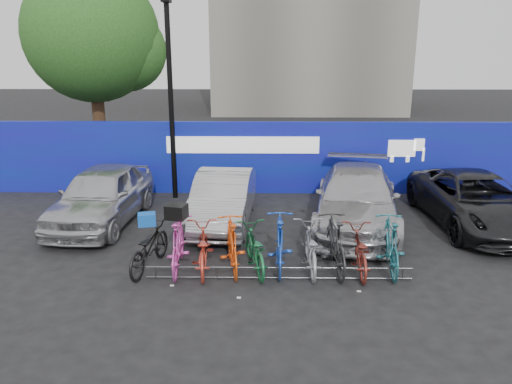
{
  "coord_description": "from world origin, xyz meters",
  "views": [
    {
      "loc": [
        -0.34,
        -10.18,
        4.7
      ],
      "look_at": [
        -0.51,
        2.0,
        1.18
      ],
      "focal_mm": 35.0,
      "sensor_mm": 36.0,
      "label": 1
    }
  ],
  "objects_px": {
    "tree": "(98,38)",
    "bike_1": "(178,244)",
    "car_0": "(102,195)",
    "bike_2": "(202,249)",
    "car_2": "(357,198)",
    "car_3": "(476,200)",
    "bike_4": "(254,249)",
    "car_1": "(223,199)",
    "bike_5": "(280,242)",
    "bike_rack": "(279,273)",
    "bike_3": "(232,244)",
    "bike_8": "(359,250)",
    "lamppost": "(171,96)",
    "bike_6": "(310,248)",
    "bike_7": "(335,244)",
    "bike_0": "(149,247)",
    "bike_9": "(390,244)"
  },
  "relations": [
    {
      "from": "bike_rack",
      "to": "car_3",
      "type": "height_order",
      "value": "car_3"
    },
    {
      "from": "tree",
      "to": "bike_8",
      "type": "xyz_separation_m",
      "value": [
        8.52,
        -10.2,
        -4.58
      ]
    },
    {
      "from": "bike_rack",
      "to": "car_2",
      "type": "relative_size",
      "value": 1.05
    },
    {
      "from": "bike_7",
      "to": "bike_rack",
      "type": "bearing_deg",
      "value": 18.66
    },
    {
      "from": "car_0",
      "to": "bike_6",
      "type": "bearing_deg",
      "value": -24.05
    },
    {
      "from": "bike_4",
      "to": "bike_5",
      "type": "xyz_separation_m",
      "value": [
        0.56,
        0.11,
        0.12
      ]
    },
    {
      "from": "lamppost",
      "to": "car_0",
      "type": "distance_m",
      "value": 3.83
    },
    {
      "from": "car_0",
      "to": "bike_1",
      "type": "distance_m",
      "value": 4.02
    },
    {
      "from": "bike_1",
      "to": "bike_2",
      "type": "bearing_deg",
      "value": 175.19
    },
    {
      "from": "lamppost",
      "to": "bike_rack",
      "type": "height_order",
      "value": "lamppost"
    },
    {
      "from": "car_2",
      "to": "lamppost",
      "type": "bearing_deg",
      "value": 164.17
    },
    {
      "from": "tree",
      "to": "car_1",
      "type": "relative_size",
      "value": 1.81
    },
    {
      "from": "bike_0",
      "to": "bike_8",
      "type": "bearing_deg",
      "value": -169.47
    },
    {
      "from": "car_3",
      "to": "bike_7",
      "type": "distance_m",
      "value": 5.14
    },
    {
      "from": "bike_7",
      "to": "bike_5",
      "type": "bearing_deg",
      "value": -8.34
    },
    {
      "from": "car_2",
      "to": "bike_5",
      "type": "bearing_deg",
      "value": -118.06
    },
    {
      "from": "bike_9",
      "to": "bike_0",
      "type": "bearing_deg",
      "value": 4.12
    },
    {
      "from": "car_3",
      "to": "bike_5",
      "type": "distance_m",
      "value": 6.12
    },
    {
      "from": "bike_2",
      "to": "bike_5",
      "type": "xyz_separation_m",
      "value": [
        1.69,
        0.13,
        0.11
      ]
    },
    {
      "from": "bike_9",
      "to": "car_3",
      "type": "bearing_deg",
      "value": -131.88
    },
    {
      "from": "bike_2",
      "to": "bike_8",
      "type": "height_order",
      "value": "bike_2"
    },
    {
      "from": "car_0",
      "to": "bike_2",
      "type": "bearing_deg",
      "value": -39.74
    },
    {
      "from": "tree",
      "to": "bike_0",
      "type": "bearing_deg",
      "value": -68.75
    },
    {
      "from": "bike_rack",
      "to": "bike_4",
      "type": "xyz_separation_m",
      "value": [
        -0.52,
        0.5,
        0.33
      ]
    },
    {
      "from": "tree",
      "to": "bike_1",
      "type": "height_order",
      "value": "tree"
    },
    {
      "from": "car_3",
      "to": "bike_4",
      "type": "relative_size",
      "value": 2.74
    },
    {
      "from": "car_2",
      "to": "tree",
      "type": "bearing_deg",
      "value": 150.98
    },
    {
      "from": "car_1",
      "to": "bike_4",
      "type": "relative_size",
      "value": 2.3
    },
    {
      "from": "car_0",
      "to": "bike_5",
      "type": "height_order",
      "value": "car_0"
    },
    {
      "from": "bike_rack",
      "to": "car_0",
      "type": "distance_m",
      "value": 5.99
    },
    {
      "from": "car_0",
      "to": "car_2",
      "type": "xyz_separation_m",
      "value": [
        7.0,
        -0.16,
        -0.02
      ]
    },
    {
      "from": "tree",
      "to": "bike_1",
      "type": "relative_size",
      "value": 3.94
    },
    {
      "from": "tree",
      "to": "car_3",
      "type": "xyz_separation_m",
      "value": [
        12.23,
        -7.21,
        -4.35
      ]
    },
    {
      "from": "lamppost",
      "to": "bike_4",
      "type": "relative_size",
      "value": 3.26
    },
    {
      "from": "car_3",
      "to": "bike_2",
      "type": "xyz_separation_m",
      "value": [
        -7.11,
        -2.97,
        -0.21
      ]
    },
    {
      "from": "car_1",
      "to": "bike_5",
      "type": "relative_size",
      "value": 2.12
    },
    {
      "from": "lamppost",
      "to": "bike_6",
      "type": "distance_m",
      "value": 7.25
    },
    {
      "from": "bike_1",
      "to": "bike_6",
      "type": "bearing_deg",
      "value": 178.04
    },
    {
      "from": "bike_5",
      "to": "bike_6",
      "type": "distance_m",
      "value": 0.67
    },
    {
      "from": "bike_rack",
      "to": "bike_6",
      "type": "relative_size",
      "value": 2.91
    },
    {
      "from": "bike_4",
      "to": "bike_6",
      "type": "distance_m",
      "value": 1.22
    },
    {
      "from": "bike_rack",
      "to": "bike_8",
      "type": "xyz_separation_m",
      "value": [
        1.74,
        0.46,
        0.33
      ]
    },
    {
      "from": "bike_5",
      "to": "lamppost",
      "type": "bearing_deg",
      "value": -57.88
    },
    {
      "from": "bike_rack",
      "to": "car_2",
      "type": "height_order",
      "value": "car_2"
    },
    {
      "from": "bike_0",
      "to": "bike_7",
      "type": "distance_m",
      "value": 4.06
    },
    {
      "from": "bike_3",
      "to": "bike_6",
      "type": "relative_size",
      "value": 1.01
    },
    {
      "from": "car_1",
      "to": "bike_rack",
      "type": "bearing_deg",
      "value": -64.08
    },
    {
      "from": "car_3",
      "to": "bike_4",
      "type": "xyz_separation_m",
      "value": [
        -5.98,
        -2.95,
        -0.22
      ]
    },
    {
      "from": "tree",
      "to": "bike_3",
      "type": "relative_size",
      "value": 4.01
    },
    {
      "from": "car_2",
      "to": "bike_3",
      "type": "xyz_separation_m",
      "value": [
        -3.22,
        -2.86,
        -0.19
      ]
    }
  ]
}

